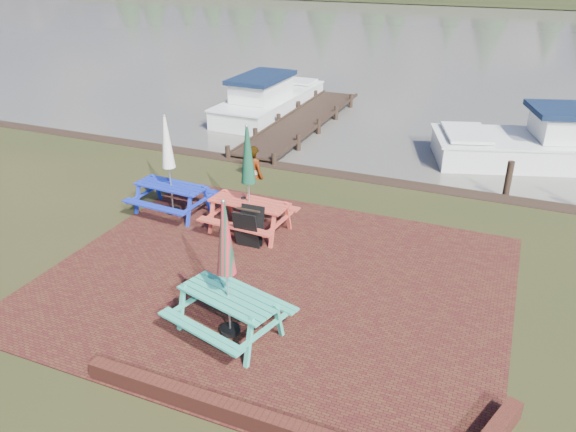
% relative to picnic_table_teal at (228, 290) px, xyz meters
% --- Properties ---
extents(ground, '(120.00, 120.00, 0.00)m').
position_rel_picnic_table_teal_xyz_m(ground, '(0.04, 0.84, -0.88)').
color(ground, black).
rests_on(ground, ground).
extents(paving, '(9.00, 7.50, 0.02)m').
position_rel_picnic_table_teal_xyz_m(paving, '(0.04, 1.84, -0.87)').
color(paving, '#3B1413').
rests_on(paving, ground).
extents(brick_wall, '(6.21, 1.79, 0.30)m').
position_rel_picnic_table_teal_xyz_m(brick_wall, '(2.18, -1.57, -0.73)').
color(brick_wall, '#4C1E16').
rests_on(brick_wall, ground).
extents(water, '(120.00, 60.00, 0.02)m').
position_rel_picnic_table_teal_xyz_m(water, '(0.04, 37.84, -0.88)').
color(water, '#48453E').
rests_on(water, ground).
extents(picnic_table_teal, '(2.17, 2.03, 2.52)m').
position_rel_picnic_table_teal_xyz_m(picnic_table_teal, '(0.00, 0.00, 0.00)').
color(picnic_table_teal, teal).
rests_on(picnic_table_teal, ground).
extents(picnic_table_red, '(1.94, 1.75, 2.56)m').
position_rel_picnic_table_teal_xyz_m(picnic_table_red, '(-1.37, 3.57, 0.02)').
color(picnic_table_red, '#BC3F30').
rests_on(picnic_table_red, ground).
extents(picnic_table_blue, '(1.91, 1.73, 2.50)m').
position_rel_picnic_table_teal_xyz_m(picnic_table_blue, '(-3.61, 3.75, -0.00)').
color(picnic_table_blue, '#1527A2').
rests_on(picnic_table_blue, ground).
extents(chalkboard, '(0.56, 0.53, 0.90)m').
position_rel_picnic_table_teal_xyz_m(chalkboard, '(-1.08, 2.93, -0.42)').
color(chalkboard, black).
rests_on(chalkboard, ground).
extents(jetty, '(1.76, 9.08, 1.00)m').
position_rel_picnic_table_teal_xyz_m(jetty, '(-3.46, 12.12, -0.77)').
color(jetty, black).
rests_on(jetty, ground).
extents(boat_jetty, '(2.41, 6.48, 1.86)m').
position_rel_picnic_table_teal_xyz_m(boat_jetty, '(-5.47, 13.59, -0.52)').
color(boat_jetty, silver).
rests_on(boat_jetty, ground).
extents(boat_near, '(7.76, 4.61, 1.98)m').
position_rel_picnic_table_teal_xyz_m(boat_near, '(5.34, 11.89, -0.49)').
color(boat_near, silver).
rests_on(boat_near, ground).
extents(person, '(0.80, 0.67, 1.86)m').
position_rel_picnic_table_teal_xyz_m(person, '(-2.79, 6.70, 0.05)').
color(person, gray).
rests_on(person, ground).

